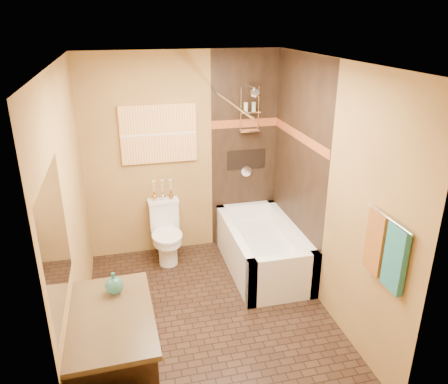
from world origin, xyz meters
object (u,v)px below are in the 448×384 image
object	(u,v)px
bathtub	(262,251)
vanity	(114,364)
sunset_painting	(159,134)
toilet	(166,232)

from	to	relation	value
bathtub	vanity	world-z (taller)	vanity
bathtub	vanity	size ratio (longest dim) A/B	1.48
vanity	bathtub	bearing A→B (deg)	42.92
sunset_painting	bathtub	bearing A→B (deg)	-33.65
sunset_painting	vanity	world-z (taller)	sunset_painting
bathtub	vanity	distance (m)	2.43
sunset_painting	bathtub	distance (m)	1.87
sunset_painting	toilet	distance (m)	1.20
sunset_painting	vanity	bearing A→B (deg)	-104.70
bathtub	sunset_painting	bearing A→B (deg)	146.35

